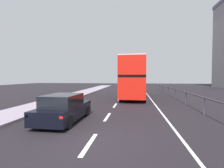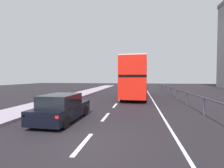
# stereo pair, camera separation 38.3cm
# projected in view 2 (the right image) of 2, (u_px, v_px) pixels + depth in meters

# --- Properties ---
(ground_plane) EXTENTS (75.90, 120.00, 0.10)m
(ground_plane) POSITION_uv_depth(u_px,v_px,m) (86.00, 141.00, 6.50)
(ground_plane) COLOR black
(lane_paint_markings) EXTENTS (3.53, 46.00, 0.01)m
(lane_paint_markings) POSITION_uv_depth(u_px,v_px,m) (139.00, 105.00, 14.67)
(lane_paint_markings) COLOR silver
(lane_paint_markings) RESTS_ON ground
(bridge_side_railing) EXTENTS (0.10, 42.00, 1.11)m
(bridge_side_railing) POSITION_uv_depth(u_px,v_px,m) (187.00, 95.00, 14.43)
(bridge_side_railing) COLOR #48485B
(bridge_side_railing) RESTS_ON ground
(double_decker_bus_red) EXTENTS (3.01, 10.79, 4.44)m
(double_decker_bus_red) POSITION_uv_depth(u_px,v_px,m) (136.00, 77.00, 20.22)
(double_decker_bus_red) COLOR red
(double_decker_bus_red) RESTS_ON ground
(hatchback_car_near) EXTENTS (1.89, 4.20, 1.46)m
(hatchback_car_near) POSITION_uv_depth(u_px,v_px,m) (62.00, 108.00, 9.27)
(hatchback_car_near) COLOR black
(hatchback_car_near) RESTS_ON ground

